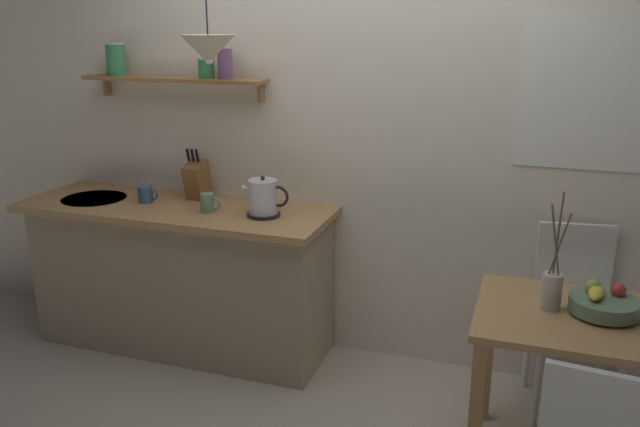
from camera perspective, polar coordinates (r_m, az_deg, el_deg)
The scene contains 13 objects.
ground_plane at distance 3.50m, azimuth 0.24°, elevation -16.36°, with size 14.00×14.00×0.00m, color #BCB29E.
back_wall at distance 3.55m, azimuth 6.82°, elevation 7.53°, with size 6.80×0.11×2.70m.
kitchen_counter at distance 3.93m, azimuth -12.24°, elevation -5.40°, with size 1.83×0.63×0.90m.
wall_shelf at distance 3.86m, azimuth -13.27°, elevation 12.21°, with size 1.13×0.20×0.32m.
dining_table at distance 2.94m, azimuth 21.92°, elevation -10.87°, with size 0.84×0.67×0.75m.
dining_chair_far at distance 3.50m, azimuth 21.60°, elevation -7.96°, with size 0.49×0.48×0.94m.
fruit_bowl at distance 2.91m, azimuth 23.88°, elevation -7.27°, with size 0.28×0.28×0.13m.
twig_vase at distance 2.86m, azimuth 19.92°, elevation -6.30°, with size 0.09×0.08×0.51m.
electric_kettle at distance 3.47m, azimuth -5.04°, elevation 1.35°, with size 0.27×0.18×0.22m.
knife_block at distance 3.85m, azimuth -10.88°, elevation 3.03°, with size 0.11×0.19×0.31m.
coffee_mug_by_sink at distance 3.87m, azimuth -15.22°, elevation 1.68°, with size 0.13×0.08×0.10m.
coffee_mug_spare at distance 3.59m, azimuth -9.92°, elevation 0.93°, with size 0.12×0.08×0.11m.
pendant_lamp at distance 3.41m, azimuth -9.89°, elevation 14.17°, with size 0.28×0.28×0.56m.
Camera 1 is at (0.93, -2.78, 1.93)m, focal length 35.99 mm.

